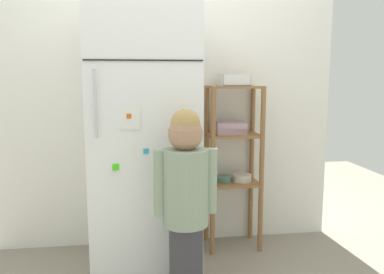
{
  "coord_description": "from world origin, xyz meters",
  "views": [
    {
      "loc": [
        -0.24,
        -2.67,
        1.3
      ],
      "look_at": [
        0.14,
        0.02,
        0.89
      ],
      "focal_mm": 37.27,
      "sensor_mm": 36.0,
      "label": 1
    }
  ],
  "objects_px": {
    "child_standing": "(185,187)",
    "fruit_bin": "(235,81)",
    "pantry_shelf_unit": "(233,151)",
    "refrigerator": "(144,137)"
  },
  "relations": [
    {
      "from": "child_standing",
      "to": "fruit_bin",
      "type": "relative_size",
      "value": 5.51
    },
    {
      "from": "pantry_shelf_unit",
      "to": "fruit_bin",
      "type": "height_order",
      "value": "fruit_bin"
    },
    {
      "from": "pantry_shelf_unit",
      "to": "fruit_bin",
      "type": "xyz_separation_m",
      "value": [
        0.01,
        0.01,
        0.52
      ]
    },
    {
      "from": "pantry_shelf_unit",
      "to": "child_standing",
      "type": "bearing_deg",
      "value": -122.68
    },
    {
      "from": "refrigerator",
      "to": "child_standing",
      "type": "xyz_separation_m",
      "value": [
        0.22,
        -0.52,
        -0.21
      ]
    },
    {
      "from": "pantry_shelf_unit",
      "to": "fruit_bin",
      "type": "distance_m",
      "value": 0.52
    },
    {
      "from": "child_standing",
      "to": "fruit_bin",
      "type": "distance_m",
      "value": 1.02
    },
    {
      "from": "refrigerator",
      "to": "pantry_shelf_unit",
      "type": "height_order",
      "value": "refrigerator"
    },
    {
      "from": "refrigerator",
      "to": "child_standing",
      "type": "bearing_deg",
      "value": -67.14
    },
    {
      "from": "child_standing",
      "to": "fruit_bin",
      "type": "xyz_separation_m",
      "value": [
        0.45,
        0.7,
        0.59
      ]
    }
  ]
}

